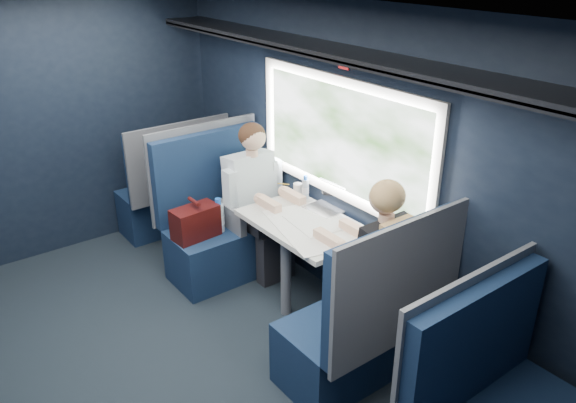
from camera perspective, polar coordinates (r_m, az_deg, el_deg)
ground at (r=4.12m, az=-10.44°, el=-15.40°), size 2.80×4.20×0.01m
room_shell at (r=3.38m, az=-11.99°, el=4.40°), size 3.00×4.40×2.40m
table at (r=4.20m, az=1.45°, el=-3.10°), size 0.62×1.00×0.74m
seat_bay_near at (r=4.85m, az=-6.82°, el=-2.42°), size 1.04×0.62×1.26m
seat_bay_far at (r=3.68m, az=7.77°, el=-12.42°), size 1.04×0.62×1.26m
seat_row_front at (r=5.61m, az=-11.50°, el=0.98°), size 1.04×0.51×1.16m
man at (r=4.72m, az=-3.16°, el=0.88°), size 0.53×0.56×1.32m
woman at (r=3.75m, az=9.02°, el=-5.93°), size 0.53×0.56×1.32m
papers at (r=4.11m, az=2.79°, el=-2.51°), size 0.71×0.88×0.01m
laptop at (r=4.37m, az=4.16°, el=-0.02°), size 0.23×0.30×0.21m
bottle_small at (r=4.53m, az=1.77°, el=1.37°), size 0.06×0.06×0.19m
cup at (r=4.62m, az=0.98°, el=1.30°), size 0.07×0.07×0.09m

